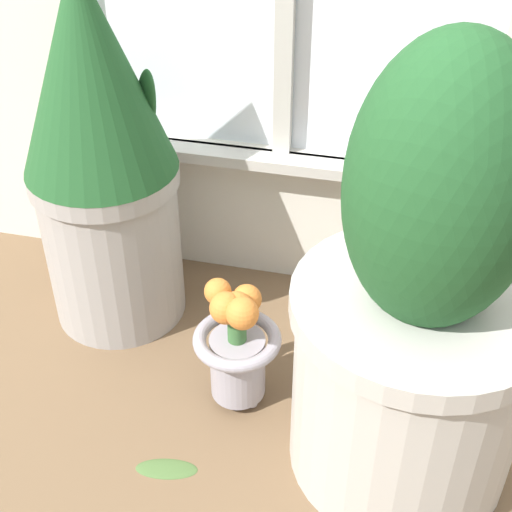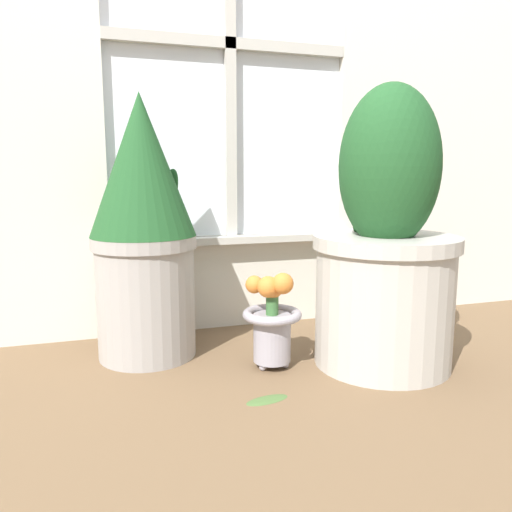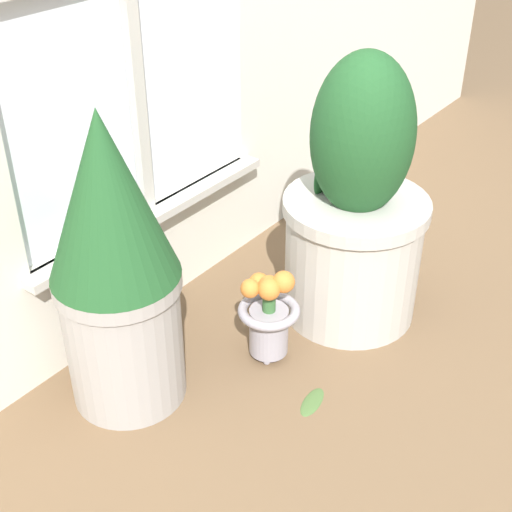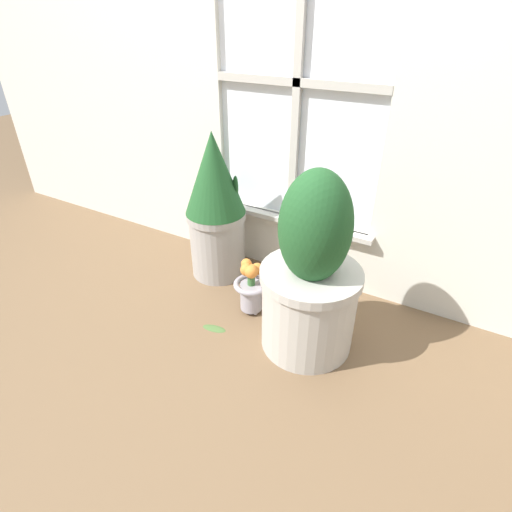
% 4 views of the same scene
% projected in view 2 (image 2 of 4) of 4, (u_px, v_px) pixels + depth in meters
% --- Properties ---
extents(ground_plane, '(10.00, 10.00, 0.00)m').
position_uv_depth(ground_plane, '(303.00, 405.00, 1.16)').
color(ground_plane, brown).
extents(potted_plant_left, '(0.30, 0.30, 0.76)m').
position_uv_depth(potted_plant_left, '(144.00, 225.00, 1.42)').
color(potted_plant_left, '#9E9993').
rests_on(potted_plant_left, ground_plane).
extents(potted_plant_right, '(0.40, 0.40, 0.77)m').
position_uv_depth(potted_plant_right, '(386.00, 250.00, 1.37)').
color(potted_plant_right, '#B7B2A8').
rests_on(potted_plant_right, ground_plane).
extents(flower_vase, '(0.16, 0.16, 0.27)m').
position_uv_depth(flower_vase, '(272.00, 317.00, 1.37)').
color(flower_vase, '#99939E').
rests_on(flower_vase, ground_plane).
extents(fallen_leaf, '(0.12, 0.06, 0.01)m').
position_uv_depth(fallen_leaf, '(267.00, 399.00, 1.19)').
color(fallen_leaf, '#476633').
rests_on(fallen_leaf, ground_plane).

